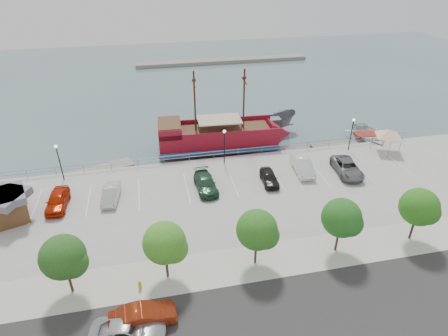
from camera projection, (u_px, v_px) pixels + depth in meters
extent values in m
plane|color=#4D6568|center=(237.00, 201.00, 39.30)|extent=(160.00, 160.00, 0.00)
cube|color=#2F2C2D|center=(294.00, 323.00, 25.27)|extent=(100.00, 8.00, 0.04)
cube|color=beige|center=(267.00, 261.00, 30.34)|extent=(100.00, 4.00, 0.05)
cylinder|color=gray|center=(222.00, 151.00, 44.91)|extent=(50.00, 0.06, 0.06)
cylinder|color=gray|center=(222.00, 154.00, 45.11)|extent=(50.00, 0.06, 0.06)
cube|color=gray|center=(223.00, 61.00, 87.37)|extent=(40.00, 3.00, 0.80)
cube|color=maroon|center=(218.00, 138.00, 48.32)|extent=(15.19, 5.43, 2.43)
cube|color=#21558B|center=(218.00, 144.00, 48.72)|extent=(15.49, 5.72, 0.56)
cone|color=maroon|center=(280.00, 134.00, 49.45)|extent=(3.22, 4.64, 4.49)
cube|color=maroon|center=(170.00, 128.00, 46.54)|extent=(3.04, 4.81, 1.31)
cube|color=#55361E|center=(169.00, 123.00, 46.18)|extent=(2.83, 4.43, 0.11)
cube|color=#55361E|center=(222.00, 129.00, 47.74)|extent=(12.36, 4.72, 0.14)
cube|color=maroon|center=(215.00, 120.00, 49.45)|extent=(14.97, 0.94, 0.66)
cube|color=maroon|center=(221.00, 135.00, 45.62)|extent=(14.97, 0.94, 0.66)
cylinder|color=#382111|center=(244.00, 100.00, 46.22)|extent=(0.24, 0.24, 7.68)
cylinder|color=#382111|center=(195.00, 102.00, 45.38)|extent=(0.24, 0.24, 7.68)
cylinder|color=#382111|center=(244.00, 81.00, 45.04)|extent=(0.27, 2.81, 0.13)
cylinder|color=#382111|center=(194.00, 83.00, 44.20)|extent=(0.27, 2.81, 0.13)
cube|color=#CAB08B|center=(219.00, 119.00, 47.02)|extent=(5.60, 3.82, 0.11)
cylinder|color=#382111|center=(285.00, 126.00, 48.97)|extent=(2.34, 0.27, 0.55)
imported|color=#575A5D|center=(274.00, 124.00, 53.32)|extent=(7.35, 4.16, 2.68)
imported|color=silver|center=(369.00, 136.00, 51.23)|extent=(5.59, 7.45, 1.47)
cube|color=gray|center=(100.00, 170.00, 44.34)|extent=(8.10, 4.73, 0.45)
cube|color=gray|center=(281.00, 152.00, 48.42)|extent=(7.97, 3.30, 0.44)
cube|color=gray|center=(338.00, 146.00, 49.88)|extent=(7.32, 2.20, 0.42)
cube|color=brown|center=(8.00, 210.00, 34.45)|extent=(3.90, 3.90, 2.25)
cube|color=slate|center=(4.00, 197.00, 33.75)|extent=(4.42, 4.42, 0.72)
cylinder|color=slate|center=(372.00, 142.00, 46.78)|extent=(0.09, 0.09, 2.07)
cylinder|color=slate|center=(383.00, 137.00, 48.02)|extent=(0.09, 0.09, 2.07)
cylinder|color=slate|center=(389.00, 149.00, 45.07)|extent=(0.09, 0.09, 2.07)
cylinder|color=slate|center=(401.00, 144.00, 46.30)|extent=(0.09, 0.09, 2.07)
pyramid|color=white|center=(389.00, 130.00, 45.62)|extent=(5.21, 5.21, 0.85)
imported|color=#ADAFB0|center=(128.00, 331.00, 23.95)|extent=(5.09, 2.87, 1.34)
imported|color=maroon|center=(143.00, 316.00, 24.87)|extent=(4.56, 1.90, 1.47)
cylinder|color=#C0A70D|center=(140.00, 286.00, 27.70)|extent=(0.24, 0.24, 0.59)
sphere|color=#C0A70D|center=(139.00, 283.00, 27.54)|extent=(0.26, 0.26, 0.26)
cylinder|color=black|center=(60.00, 164.00, 40.03)|extent=(0.12, 0.12, 4.00)
sphere|color=#FFF2CC|center=(56.00, 147.00, 38.98)|extent=(0.36, 0.36, 0.36)
cylinder|color=black|center=(224.00, 148.00, 43.28)|extent=(0.12, 0.12, 4.00)
sphere|color=#FFF2CC|center=(224.00, 131.00, 42.22)|extent=(0.36, 0.36, 0.36)
cylinder|color=black|center=(351.00, 136.00, 46.16)|extent=(0.12, 0.12, 4.00)
sphere|color=#FFF2CC|center=(354.00, 120.00, 45.11)|extent=(0.36, 0.36, 0.36)
cylinder|color=#473321|center=(70.00, 280.00, 27.09)|extent=(0.20, 0.20, 2.20)
sphere|color=#224B19|center=(63.00, 257.00, 25.93)|extent=(3.20, 3.20, 3.20)
sphere|color=#224B19|center=(73.00, 263.00, 25.99)|extent=(2.20, 2.20, 2.20)
cylinder|color=#473321|center=(167.00, 266.00, 28.35)|extent=(0.20, 0.20, 2.20)
sphere|color=#37741E|center=(164.00, 243.00, 27.19)|extent=(3.20, 3.20, 3.20)
sphere|color=#37741E|center=(173.00, 248.00, 27.25)|extent=(2.20, 2.20, 2.20)
cylinder|color=#473321|center=(256.00, 252.00, 29.61)|extent=(0.20, 0.20, 2.20)
sphere|color=#275D19|center=(257.00, 230.00, 28.45)|extent=(3.20, 3.20, 3.20)
sphere|color=#275D19|center=(265.00, 235.00, 28.51)|extent=(2.20, 2.20, 2.20)
cylinder|color=#473321|center=(337.00, 240.00, 30.87)|extent=(0.20, 0.20, 2.20)
sphere|color=#1F5419|center=(341.00, 218.00, 29.72)|extent=(3.20, 3.20, 3.20)
sphere|color=#1F5419|center=(349.00, 223.00, 29.77)|extent=(2.20, 2.20, 2.20)
cylinder|color=#473321|center=(412.00, 229.00, 32.14)|extent=(0.20, 0.20, 2.20)
sphere|color=#276217|center=(419.00, 207.00, 30.98)|extent=(3.20, 3.20, 3.20)
sphere|color=#276217|center=(427.00, 212.00, 31.03)|extent=(2.20, 2.20, 2.20)
imported|color=#B72003|center=(57.00, 200.00, 36.37)|extent=(2.02, 4.56, 1.53)
imported|color=silver|center=(111.00, 194.00, 37.50)|extent=(1.89, 4.25, 1.36)
imported|color=#22452E|center=(206.00, 183.00, 39.11)|extent=(2.26, 4.97, 1.41)
imported|color=black|center=(269.00, 177.00, 40.21)|extent=(1.82, 3.98, 1.32)
imported|color=white|center=(303.00, 165.00, 42.18)|extent=(2.15, 5.00, 1.60)
imported|color=slate|center=(347.00, 168.00, 41.88)|extent=(3.05, 5.56, 1.47)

